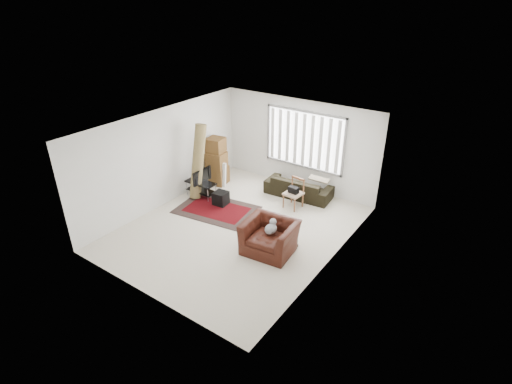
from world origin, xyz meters
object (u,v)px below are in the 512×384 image
tv_stand (201,186)px  side_chair (294,192)px  sofa (299,184)px  armchair (270,235)px  moving_boxes (217,163)px

tv_stand → side_chair: side_chair is taller
tv_stand → sofa: size_ratio=0.47×
tv_stand → armchair: bearing=-20.1°
sofa → side_chair: bearing=103.3°
moving_boxes → sofa: (2.51, 0.69, -0.31)m
sofa → moving_boxes: bearing=10.4°
armchair → tv_stand: bearing=153.8°
armchair → moving_boxes: bearing=141.5°
moving_boxes → sofa: bearing=15.3°
tv_stand → moving_boxes: bearing=101.3°
sofa → side_chair: size_ratio=2.31×
tv_stand → armchair: 3.34m
sofa → armchair: size_ratio=1.53×
side_chair → armchair: (0.59, -2.12, -0.03)m
tv_stand → moving_boxes: moving_boxes is taller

